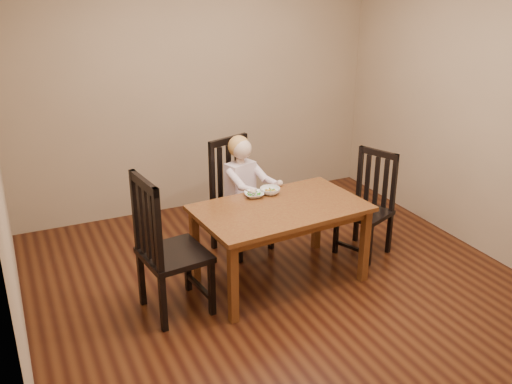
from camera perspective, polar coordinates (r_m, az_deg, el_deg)
name	(u,v)px	position (r m, az deg, el deg)	size (l,w,h in m)	color
room	(285,131)	(4.32, 2.89, 6.07)	(4.01, 4.01, 2.71)	#46210E
dining_table	(280,215)	(4.68, 2.45, -2.34)	(1.44, 0.93, 0.69)	#522213
chair_child	(238,197)	(5.29, -1.78, -0.55)	(0.57, 0.55, 1.06)	black
chair_left	(167,249)	(4.33, -8.91, -5.65)	(0.52, 0.54, 1.13)	black
chair_right	(368,205)	(5.33, 11.09, -1.33)	(0.53, 0.54, 0.97)	black
toddler	(242,183)	(5.20, -1.41, 0.86)	(0.35, 0.43, 0.59)	silver
bowl_peas	(254,195)	(4.82, -0.20, -0.27)	(0.16, 0.16, 0.04)	white
bowl_veg	(270,191)	(4.89, 1.42, 0.12)	(0.17, 0.17, 0.05)	white
fork	(251,194)	(4.78, -0.50, -0.16)	(0.09, 0.10, 0.05)	silver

